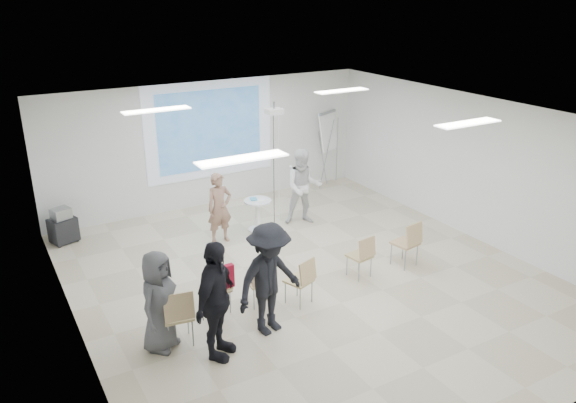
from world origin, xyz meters
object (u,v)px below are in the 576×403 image
chair_left_inner (260,280)px  audience_left (215,293)px  chair_left_mid (219,287)px  laptop (258,280)px  audience_mid (269,272)px  chair_right_inner (362,253)px  chair_far_left (178,313)px  pedestal_table (258,213)px  player_right (303,183)px  audience_outer (158,296)px  av_cart (63,227)px  chair_center (302,278)px  player_left (219,203)px  chair_right_far (409,240)px  flipchart_easel (328,131)px

chair_left_inner → audience_left: (-1.17, -0.91, 0.55)m
chair_left_mid → laptop: (0.70, -0.04, -0.05)m
chair_left_inner → audience_mid: audience_mid is taller
chair_right_inner → laptop: chair_right_inner is taller
chair_left_inner → chair_far_left: bearing=-160.2°
pedestal_table → player_right: bearing=-4.8°
audience_outer → av_cart: 4.66m
chair_center → laptop: (-0.61, 0.40, -0.06)m
chair_left_mid → audience_mid: bearing=-62.5°
audience_mid → player_left: bearing=66.2°
pedestal_table → audience_outer: (-3.18, -3.09, 0.46)m
chair_far_left → audience_mid: bearing=-4.8°
pedestal_table → chair_left_mid: 3.36m
chair_right_far → chair_center: bearing=174.9°
chair_left_mid → chair_center: (1.31, -0.44, 0.02)m
audience_left → flipchart_easel: (5.58, 5.51, 0.44)m
audience_left → laptop: bearing=-1.6°
chair_far_left → av_cart: bearing=109.1°
chair_right_inner → audience_left: audience_left is taller
player_right → chair_center: player_right is taller
flipchart_easel → chair_left_inner: bearing=-158.0°
chair_right_far → player_right: bearing=92.8°
chair_far_left → flipchart_easel: 7.84m
laptop → audience_outer: size_ratio=0.17×
laptop → player_left: bearing=-94.3°
chair_left_mid → audience_left: audience_left is taller
player_left → audience_mid: audience_mid is taller
audience_left → av_cart: audience_left is taller
player_left → chair_right_inner: (1.60, -2.76, -0.36)m
player_left → chair_right_inner: 3.21m
player_right → audience_left: (-3.64, -3.60, 0.08)m
chair_right_inner → flipchart_easel: 5.32m
chair_left_inner → chair_right_inner: (2.05, -0.06, 0.01)m
player_left → chair_left_inner: bearing=-101.1°
chair_right_inner → player_right: bearing=73.0°
audience_mid → flipchart_easel: 7.07m
player_right → pedestal_table: bearing=-162.0°
player_left → pedestal_table: bearing=3.5°
pedestal_table → player_left: (-0.92, -0.08, 0.44)m
chair_right_inner → audience_left: bearing=-173.4°
chair_center → audience_mid: 1.07m
chair_left_inner → chair_left_mid: bearing=175.0°
pedestal_table → av_cart: size_ratio=0.98×
pedestal_table → player_right: size_ratio=0.39×
player_left → av_cart: player_left is taller
pedestal_table → audience_mid: 3.90m
audience_outer → av_cart: (-0.60, 4.59, -0.52)m
audience_left → audience_mid: 0.97m
chair_left_mid → audience_mid: audience_mid is taller
chair_far_left → audience_left: bearing=-43.9°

